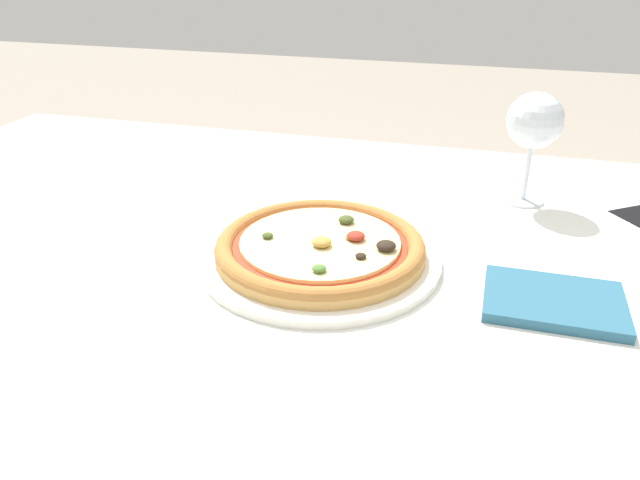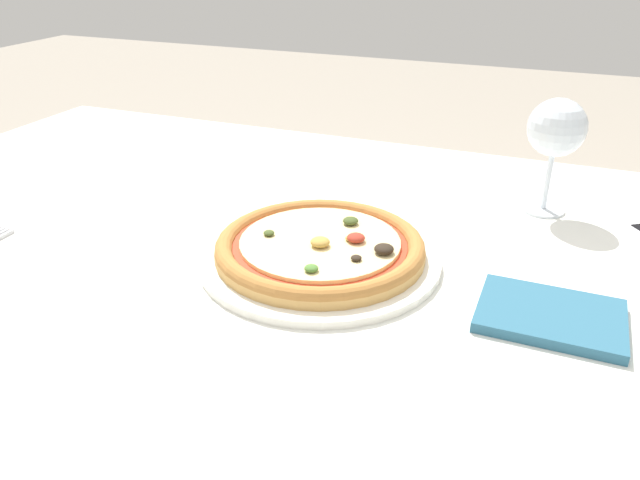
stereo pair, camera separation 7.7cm
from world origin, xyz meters
name	(u,v)px [view 2 (the right image)]	position (x,y,z in m)	size (l,w,h in m)	color
dining_table	(250,293)	(0.00, 0.00, 0.62)	(1.38, 0.97, 0.70)	brown
pizza_plate	(320,250)	(0.11, -0.01, 0.72)	(0.30, 0.30, 0.04)	white
wine_glass_far_left	(557,130)	(0.36, 0.26, 0.83)	(0.08, 0.08, 0.17)	silver
napkin_folded	(550,316)	(0.39, -0.04, 0.71)	(0.15, 0.11, 0.01)	#2D607A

